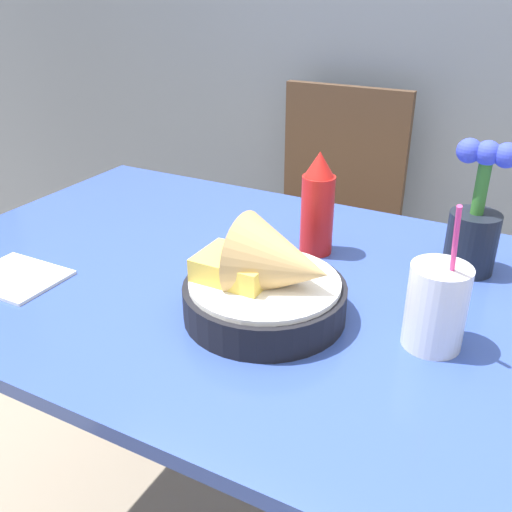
% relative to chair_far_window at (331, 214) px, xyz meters
% --- Properties ---
extents(dining_table, '(1.20, 0.81, 0.74)m').
position_rel_chair_far_window_xyz_m(dining_table, '(0.13, -0.82, 0.11)').
color(dining_table, '#334C9E').
rests_on(dining_table, ground_plane).
extents(chair_far_window, '(0.40, 0.40, 0.91)m').
position_rel_chair_far_window_xyz_m(chair_far_window, '(0.00, 0.00, 0.00)').
color(chair_far_window, '#473323').
rests_on(chair_far_window, ground_plane).
extents(food_basket, '(0.25, 0.25, 0.16)m').
position_rel_chair_far_window_xyz_m(food_basket, '(0.24, -0.92, 0.26)').
color(food_basket, black).
rests_on(food_basket, dining_table).
extents(ketchup_bottle, '(0.06, 0.06, 0.20)m').
position_rel_chair_far_window_xyz_m(ketchup_bottle, '(0.22, -0.67, 0.30)').
color(ketchup_bottle, red).
rests_on(ketchup_bottle, dining_table).
extents(drink_cup, '(0.08, 0.08, 0.23)m').
position_rel_chair_far_window_xyz_m(drink_cup, '(0.48, -0.88, 0.26)').
color(drink_cup, silver).
rests_on(drink_cup, dining_table).
extents(flower_vase, '(0.10, 0.09, 0.24)m').
position_rel_chair_far_window_xyz_m(flower_vase, '(0.49, -0.62, 0.30)').
color(flower_vase, black).
rests_on(flower_vase, dining_table).
extents(napkin, '(0.16, 0.13, 0.01)m').
position_rel_chair_far_window_xyz_m(napkin, '(-0.20, -1.02, 0.21)').
color(napkin, white).
rests_on(napkin, dining_table).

